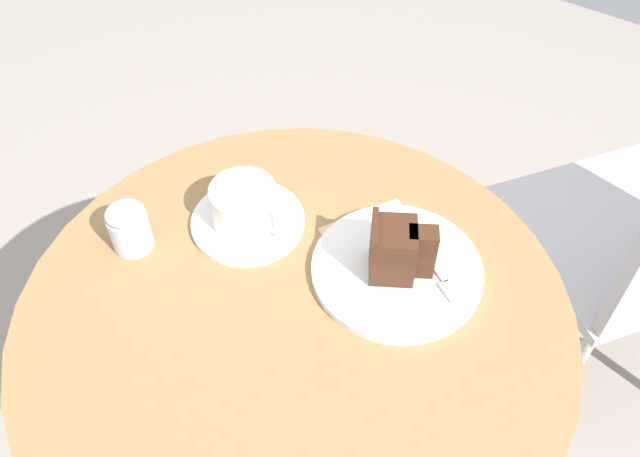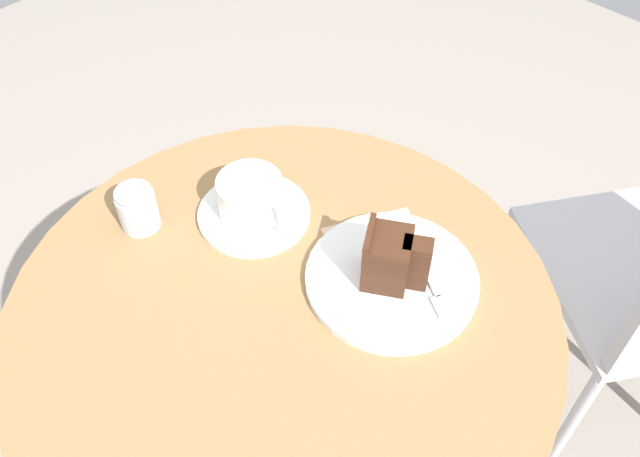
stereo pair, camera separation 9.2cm
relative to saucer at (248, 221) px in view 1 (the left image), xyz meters
The scene contains 9 objects.
cafe_table 0.21m from the saucer, 29.98° to the right, with size 0.73×0.73×0.70m.
saucer is the anchor object (origin of this frame).
coffee_cup 0.04m from the saucer, 106.85° to the right, with size 0.13×0.09×0.06m.
teaspoon 0.05m from the saucer, 118.09° to the left, with size 0.06×0.08×0.00m.
cake_plate 0.23m from the saucer, 11.93° to the left, with size 0.23×0.23×0.01m.
cake_slice 0.23m from the saucer, 10.71° to the left, with size 0.10×0.08×0.09m.
fork 0.28m from the saucer, 14.31° to the left, with size 0.12×0.08×0.00m.
napkin 0.20m from the saucer, 21.50° to the left, with size 0.18×0.18×0.00m.
sugar_pot 0.17m from the saucer, 130.57° to the right, with size 0.06×0.06×0.07m.
Camera 1 is at (0.32, -0.39, 1.43)m, focal length 38.00 mm.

